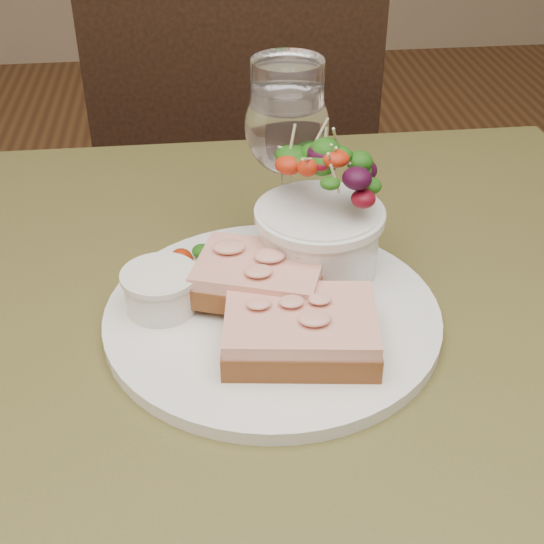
{
  "coord_description": "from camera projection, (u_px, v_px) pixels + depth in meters",
  "views": [
    {
      "loc": [
        -0.05,
        -0.49,
        1.15
      ],
      "look_at": [
        0.0,
        0.01,
        0.81
      ],
      "focal_mm": 50.0,
      "sensor_mm": 36.0,
      "label": 1
    }
  ],
  "objects": [
    {
      "name": "ramekin",
      "position": [
        160.0,
        289.0,
        0.64
      ],
      "size": [
        0.06,
        0.06,
        0.04
      ],
      "color": "white",
      "rests_on": "dinner_plate"
    },
    {
      "name": "sandwich_back",
      "position": [
        260.0,
        276.0,
        0.64
      ],
      "size": [
        0.13,
        0.11,
        0.03
      ],
      "rotation": [
        0.0,
        0.0,
        -0.33
      ],
      "color": "#4F2D15",
      "rests_on": "dinner_plate"
    },
    {
      "name": "dinner_plate",
      "position": [
        272.0,
        316.0,
        0.65
      ],
      "size": [
        0.29,
        0.29,
        0.01
      ],
      "primitive_type": "cylinder",
      "color": "white",
      "rests_on": "cafe_table"
    },
    {
      "name": "wine_glass",
      "position": [
        287.0,
        132.0,
        0.68
      ],
      "size": [
        0.08,
        0.08,
        0.18
      ],
      "color": "white",
      "rests_on": "cafe_table"
    },
    {
      "name": "cafe_table",
      "position": [
        268.0,
        427.0,
        0.69
      ],
      "size": [
        0.8,
        0.8,
        0.75
      ],
      "color": "#4D4721",
      "rests_on": "ground"
    },
    {
      "name": "chair_far",
      "position": [
        245.0,
        285.0,
        1.49
      ],
      "size": [
        0.47,
        0.47,
        0.9
      ],
      "rotation": [
        0.0,
        0.0,
        3.02
      ],
      "color": "black",
      "rests_on": "ground"
    },
    {
      "name": "salad_bowl",
      "position": [
        320.0,
        211.0,
        0.66
      ],
      "size": [
        0.11,
        0.11,
        0.13
      ],
      "color": "white",
      "rests_on": "dinner_plate"
    },
    {
      "name": "sandwich_front",
      "position": [
        301.0,
        330.0,
        0.6
      ],
      "size": [
        0.13,
        0.1,
        0.03
      ],
      "rotation": [
        0.0,
        0.0,
        -0.13
      ],
      "color": "#4F2D15",
      "rests_on": "dinner_plate"
    },
    {
      "name": "garnish",
      "position": [
        192.0,
        259.0,
        0.7
      ],
      "size": [
        0.05,
        0.04,
        0.02
      ],
      "color": "#0E3B0A",
      "rests_on": "dinner_plate"
    }
  ]
}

